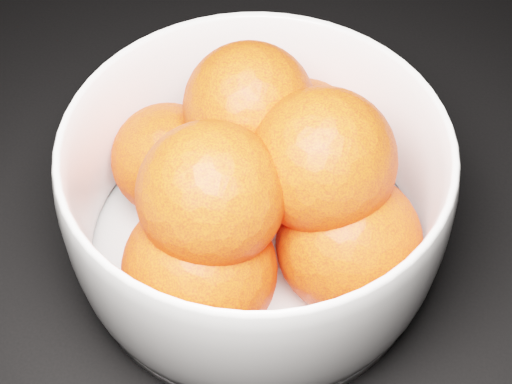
# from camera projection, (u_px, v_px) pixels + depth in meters

# --- Properties ---
(bowl) EXTENTS (0.25, 0.25, 0.12)m
(bowl) POSITION_uv_depth(u_px,v_px,m) (256.00, 198.00, 0.48)
(bowl) COLOR white
(bowl) RESTS_ON ground
(orange_pile) EXTENTS (0.22, 0.22, 0.15)m
(orange_pile) POSITION_uv_depth(u_px,v_px,m) (260.00, 188.00, 0.46)
(orange_pile) COLOR red
(orange_pile) RESTS_ON bowl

